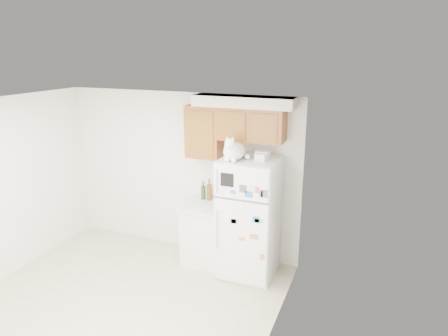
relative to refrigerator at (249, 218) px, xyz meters
The scene contains 9 objects.
ground_plane 2.21m from the refrigerator, 127.94° to the right, with size 3.80×4.00×0.01m, color beige.
room_shell 1.95m from the refrigerator, 129.70° to the right, with size 3.84×4.04×2.52m.
refrigerator is the anchor object (origin of this frame).
base_counter 0.80m from the refrigerator, behind, with size 0.64×0.64×0.92m.
cat 1.01m from the refrigerator, 142.93° to the right, with size 0.34×0.50×0.35m.
storage_box_back 0.92m from the refrigerator, 31.63° to the left, with size 0.18×0.13×0.10m, color white.
storage_box_front 0.91m from the refrigerator, ahead, with size 0.15×0.11×0.09m, color white.
bottle_green 0.88m from the refrigerator, 162.20° to the left, with size 0.07×0.07×0.28m, color #19381E, non-canonical shape.
bottle_amber 0.79m from the refrigerator, 159.76° to the left, with size 0.08×0.08×0.33m, color #593814, non-canonical shape.
Camera 1 is at (2.81, -3.28, 3.11)m, focal length 32.00 mm.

